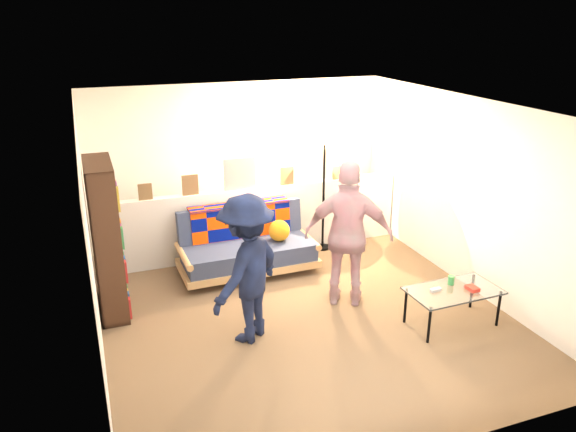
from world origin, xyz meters
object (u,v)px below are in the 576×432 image
object	(u,v)px
futon_sofa	(248,246)
person_right	(349,235)
coffee_table	(454,292)
person_left	(247,269)
bookshelf	(106,244)
floor_lamp	(324,172)

from	to	relation	value
futon_sofa	person_right	distance (m)	1.63
futon_sofa	coffee_table	size ratio (longest dim) A/B	1.76
person_left	bookshelf	bearing A→B (deg)	-80.56
floor_lamp	person_right	size ratio (longest dim) A/B	0.94
person_right	person_left	bearing A→B (deg)	42.67
futon_sofa	floor_lamp	bearing A→B (deg)	16.38
futon_sofa	person_right	bearing A→B (deg)	-55.77
floor_lamp	person_right	xyz separation A→B (m)	(-0.42, -1.65, -0.29)
floor_lamp	person_left	size ratio (longest dim) A/B	1.02
coffee_table	person_right	distance (m)	1.34
futon_sofa	bookshelf	distance (m)	1.93
coffee_table	floor_lamp	xyz separation A→B (m)	(-0.48, 2.53, 0.77)
futon_sofa	person_left	world-z (taller)	person_left
bookshelf	person_right	xyz separation A→B (m)	(2.68, -0.82, 0.04)
floor_lamp	person_left	xyz separation A→B (m)	(-1.76, -1.98, -0.36)
bookshelf	coffee_table	bearing A→B (deg)	-25.41
coffee_table	person_right	world-z (taller)	person_right
coffee_table	person_left	size ratio (longest dim) A/B	0.65
bookshelf	person_right	distance (m)	2.80
coffee_table	person_right	size ratio (longest dim) A/B	0.59
bookshelf	futon_sofa	bearing A→B (deg)	14.03
futon_sofa	bookshelf	size ratio (longest dim) A/B	1.02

